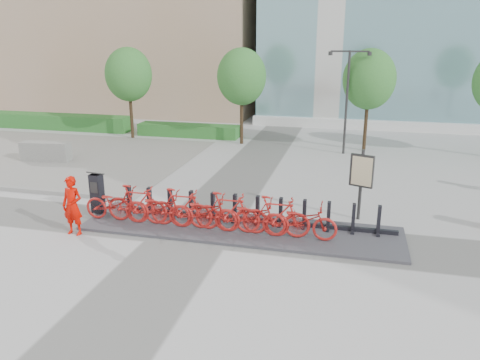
% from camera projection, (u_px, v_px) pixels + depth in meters
% --- Properties ---
extents(ground, '(120.00, 120.00, 0.00)m').
position_uv_depth(ground, '(196.00, 230.00, 14.15)').
color(ground, '#AAAAAA').
extents(gravel_patch, '(14.00, 14.00, 0.00)m').
position_uv_depth(gravel_patch, '(50.00, 156.00, 22.94)').
color(gravel_patch, slate).
rests_on(gravel_patch, ground).
extents(hedge_a, '(10.00, 1.40, 0.90)m').
position_uv_depth(hedge_a, '(57.00, 121.00, 29.76)').
color(hedge_a, '#23681F').
rests_on(hedge_a, ground).
extents(hedge_b, '(6.00, 1.20, 0.70)m').
position_uv_depth(hedge_b, '(189.00, 130.00, 27.45)').
color(hedge_b, '#23681F').
rests_on(hedge_b, ground).
extents(tree_0, '(2.60, 2.60, 5.10)m').
position_uv_depth(tree_0, '(129.00, 75.00, 26.08)').
color(tree_0, '#483521').
rests_on(tree_0, ground).
extents(tree_1, '(2.60, 2.60, 5.10)m').
position_uv_depth(tree_1, '(242.00, 77.00, 24.59)').
color(tree_1, '#483521').
rests_on(tree_1, ground).
extents(tree_2, '(2.60, 2.60, 5.10)m').
position_uv_depth(tree_2, '(369.00, 79.00, 23.10)').
color(tree_2, '#483521').
rests_on(tree_2, ground).
extents(streetlamp, '(2.00, 0.20, 5.00)m').
position_uv_depth(streetlamp, '(347.00, 90.00, 22.54)').
color(streetlamp, '#252525').
rests_on(streetlamp, ground).
extents(dock_pad, '(9.60, 2.40, 0.08)m').
position_uv_depth(dock_pad, '(240.00, 229.00, 14.12)').
color(dock_pad, '#403F46').
rests_on(dock_pad, ground).
extents(dock_rail_posts, '(8.02, 0.50, 0.85)m').
position_uv_depth(dock_rail_posts, '(246.00, 209.00, 14.41)').
color(dock_rail_posts, black).
rests_on(dock_rail_posts, dock_pad).
extents(bike_0, '(2.04, 0.71, 1.07)m').
position_uv_depth(bike_0, '(116.00, 204.00, 14.52)').
color(bike_0, '#AD1D19').
rests_on(bike_0, dock_pad).
extents(bike_1, '(1.98, 0.56, 1.19)m').
position_uv_depth(bike_1, '(137.00, 204.00, 14.34)').
color(bike_1, '#AD1D19').
rests_on(bike_1, dock_pad).
extents(bike_2, '(2.04, 0.71, 1.07)m').
position_uv_depth(bike_2, '(159.00, 208.00, 14.19)').
color(bike_2, '#AD1D19').
rests_on(bike_2, dock_pad).
extents(bike_3, '(1.98, 0.56, 1.19)m').
position_uv_depth(bike_3, '(181.00, 208.00, 14.01)').
color(bike_3, '#AD1D19').
rests_on(bike_3, dock_pad).
extents(bike_4, '(2.04, 0.71, 1.07)m').
position_uv_depth(bike_4, '(204.00, 212.00, 13.86)').
color(bike_4, '#AD1D19').
rests_on(bike_4, dock_pad).
extents(bike_5, '(1.98, 0.56, 1.19)m').
position_uv_depth(bike_5, '(227.00, 212.00, 13.68)').
color(bike_5, '#AD1D19').
rests_on(bike_5, dock_pad).
extents(bike_6, '(2.04, 0.71, 1.07)m').
position_uv_depth(bike_6, '(251.00, 216.00, 13.53)').
color(bike_6, '#AD1D19').
rests_on(bike_6, dock_pad).
extents(bike_7, '(1.98, 0.56, 1.19)m').
position_uv_depth(bike_7, '(276.00, 216.00, 13.35)').
color(bike_7, '#AD1D19').
rests_on(bike_7, dock_pad).
extents(bike_8, '(2.04, 0.71, 1.07)m').
position_uv_depth(bike_8, '(301.00, 221.00, 13.20)').
color(bike_8, '#AD1D19').
rests_on(bike_8, dock_pad).
extents(kiosk, '(0.47, 0.41, 1.42)m').
position_uv_depth(kiosk, '(97.00, 193.00, 15.14)').
color(kiosk, black).
rests_on(kiosk, dock_pad).
extents(worker_red, '(0.67, 0.46, 1.76)m').
position_uv_depth(worker_red, '(72.00, 206.00, 13.60)').
color(worker_red, '#D60B00').
rests_on(worker_red, ground).
extents(jersey_barrier, '(2.37, 0.86, 0.89)m').
position_uv_depth(jersey_barrier, '(46.00, 151.00, 21.95)').
color(jersey_barrier, gray).
rests_on(jersey_barrier, ground).
extents(map_sign, '(0.73, 0.36, 2.28)m').
position_uv_depth(map_sign, '(362.00, 174.00, 14.54)').
color(map_sign, '#252525').
rests_on(map_sign, ground).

